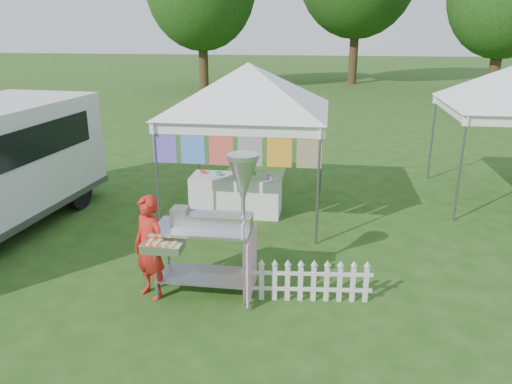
# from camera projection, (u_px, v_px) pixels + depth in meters

# --- Properties ---
(ground) EXTENTS (120.00, 120.00, 0.00)m
(ground) POSITION_uv_depth(u_px,v_px,m) (210.00, 298.00, 7.05)
(ground) COLOR #244313
(ground) RESTS_ON ground
(canopy_main) EXTENTS (4.24, 4.24, 3.45)m
(canopy_main) POSITION_uv_depth(u_px,v_px,m) (248.00, 63.00, 9.38)
(canopy_main) COLOR #59595E
(canopy_main) RESTS_ON ground
(donut_cart) EXTENTS (1.48, 1.01, 2.06)m
(donut_cart) POSITION_uv_depth(u_px,v_px,m) (218.00, 215.00, 6.78)
(donut_cart) COLOR gray
(donut_cart) RESTS_ON ground
(vendor) EXTENTS (0.65, 0.58, 1.49)m
(vendor) POSITION_uv_depth(u_px,v_px,m) (150.00, 248.00, 6.89)
(vendor) COLOR red
(vendor) RESTS_ON ground
(picket_fence) EXTENTS (1.79, 0.20, 0.56)m
(picket_fence) POSITION_uv_depth(u_px,v_px,m) (307.00, 282.00, 6.90)
(picket_fence) COLOR silver
(picket_fence) RESTS_ON ground
(display_table) EXTENTS (1.80, 0.70, 0.79)m
(display_table) POSITION_uv_depth(u_px,v_px,m) (236.00, 195.00, 10.12)
(display_table) COLOR white
(display_table) RESTS_ON ground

